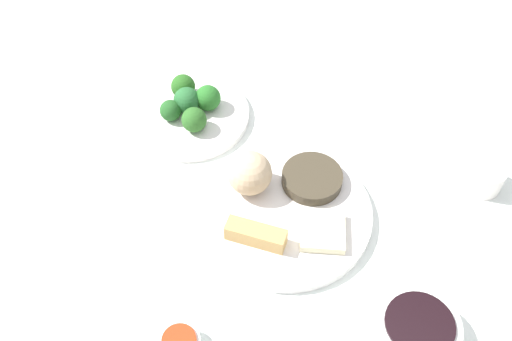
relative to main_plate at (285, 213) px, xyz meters
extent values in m
cube|color=white|center=(0.03, -0.01, -0.02)|extent=(2.20, 2.20, 0.02)
cylinder|color=white|center=(0.00, 0.00, 0.00)|extent=(0.27, 0.27, 0.02)
sphere|color=#CCAE87|center=(-0.07, 0.01, 0.04)|extent=(0.07, 0.07, 0.07)
cube|color=tan|center=(-0.01, -0.07, 0.02)|extent=(0.09, 0.05, 0.03)
cube|color=beige|center=(0.07, -0.01, 0.01)|extent=(0.09, 0.09, 0.01)
cylinder|color=#3F3727|center=(0.01, 0.07, 0.02)|extent=(0.10, 0.10, 0.02)
cylinder|color=white|center=(-0.25, 0.10, 0.00)|extent=(0.21, 0.21, 0.01)
sphere|color=#2A6023|center=(-0.22, 0.07, 0.03)|extent=(0.04, 0.04, 0.04)
sphere|color=#26612E|center=(-0.26, 0.10, 0.03)|extent=(0.05, 0.05, 0.05)
sphere|color=#225722|center=(-0.27, 0.07, 0.02)|extent=(0.04, 0.04, 0.04)
sphere|color=#276B24|center=(-0.23, 0.13, 0.03)|extent=(0.05, 0.05, 0.05)
sphere|color=#265C1D|center=(-0.29, 0.13, 0.03)|extent=(0.04, 0.04, 0.04)
cylinder|color=white|center=(0.25, -0.08, 0.01)|extent=(0.11, 0.11, 0.04)
cylinder|color=black|center=(0.25, -0.08, 0.03)|extent=(0.09, 0.09, 0.00)
cylinder|color=red|center=(-0.01, -0.26, 0.02)|extent=(0.05, 0.05, 0.00)
cylinder|color=white|center=(0.25, 0.22, 0.02)|extent=(0.06, 0.06, 0.05)
camera|label=1|loc=(0.24, -0.48, 0.75)|focal=41.25mm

